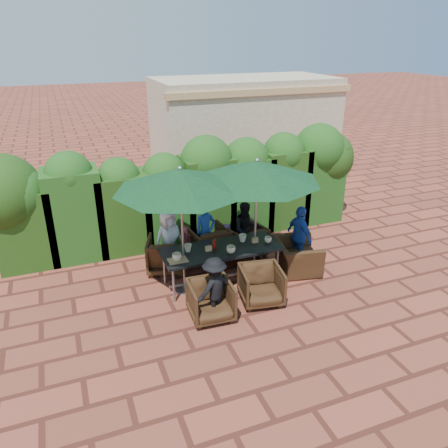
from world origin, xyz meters
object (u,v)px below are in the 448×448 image
object	(u,v)px
dining_table	(221,252)
chair_near_left	(211,299)
chair_far_mid	(208,241)
umbrella_left	(180,180)
umbrella_right	(257,171)
chair_end_right	(297,251)
chair_far_left	(167,253)
chair_far_right	(246,240)
chair_near_right	(261,284)

from	to	relation	value
dining_table	chair_near_left	size ratio (longest dim) A/B	3.09
chair_far_mid	chair_near_left	world-z (taller)	chair_far_mid
dining_table	umbrella_left	size ratio (longest dim) A/B	0.94
umbrella_left	chair_far_mid	distance (m)	2.26
umbrella_right	chair_end_right	xyz separation A→B (m)	(0.93, -0.09, -1.79)
chair_far_left	chair_end_right	distance (m)	2.69
umbrella_left	umbrella_right	distance (m)	1.46
umbrella_right	chair_far_right	bearing A→B (deg)	75.97
umbrella_right	chair_far_mid	bearing A→B (deg)	119.41
chair_far_mid	chair_far_right	distance (m)	0.85
dining_table	chair_far_mid	xyz separation A→B (m)	(0.10, 1.06, -0.27)
umbrella_left	chair_near_left	bearing A→B (deg)	-80.62
chair_end_right	chair_far_right	bearing A→B (deg)	48.54
umbrella_right	chair_end_right	bearing A→B (deg)	-5.40
chair_near_right	chair_end_right	size ratio (longest dim) A/B	0.77
chair_far_left	chair_far_right	world-z (taller)	chair_far_left
dining_table	chair_near_left	world-z (taller)	dining_table
chair_far_right	chair_near_left	xyz separation A→B (m)	(-1.50, -1.88, -0.01)
umbrella_left	umbrella_right	bearing A→B (deg)	-0.59
chair_near_left	chair_end_right	bearing A→B (deg)	25.88
chair_far_left	umbrella_left	bearing A→B (deg)	116.75
chair_end_right	chair_near_right	bearing A→B (deg)	135.44
chair_far_right	chair_end_right	xyz separation A→B (m)	(0.71, -0.96, 0.05)
umbrella_left	chair_far_mid	bearing A→B (deg)	51.15
dining_table	chair_near_right	bearing A→B (deg)	-64.14
umbrella_left	umbrella_right	xyz separation A→B (m)	(1.46, -0.02, 0.00)
umbrella_left	chair_far_left	xyz separation A→B (m)	(-0.12, 0.86, -1.81)
dining_table	chair_near_left	bearing A→B (deg)	-119.32
dining_table	chair_near_right	xyz separation A→B (m)	(0.44, -0.90, -0.30)
chair_near_right	chair_end_right	world-z (taller)	chair_end_right
chair_far_left	chair_far_mid	world-z (taller)	chair_far_mid
chair_near_right	chair_far_mid	bearing A→B (deg)	109.47
chair_far_right	chair_near_right	world-z (taller)	chair_far_right
chair_far_left	chair_far_right	size ratio (longest dim) A/B	1.04
dining_table	chair_end_right	world-z (taller)	chair_end_right
umbrella_left	chair_near_right	distance (m)	2.37
umbrella_right	chair_near_right	world-z (taller)	umbrella_right
umbrella_left	umbrella_right	world-z (taller)	same
chair_far_left	chair_near_left	world-z (taller)	chair_far_left
umbrella_left	chair_near_left	world-z (taller)	umbrella_left
umbrella_right	chair_end_right	distance (m)	2.02
chair_far_right	dining_table	bearing A→B (deg)	27.31
chair_far_left	chair_far_right	distance (m)	1.79
chair_far_right	chair_far_mid	bearing A→B (deg)	-29.41
umbrella_left	chair_end_right	distance (m)	2.98
umbrella_right	chair_near_right	size ratio (longest dim) A/B	3.26
umbrella_right	chair_far_left	xyz separation A→B (m)	(-1.58, 0.88, -1.81)
umbrella_left	chair_far_mid	xyz separation A→B (m)	(0.85, 1.06, -1.81)
chair_far_left	chair_near_left	bearing A→B (deg)	117.63
chair_far_right	chair_end_right	distance (m)	1.19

